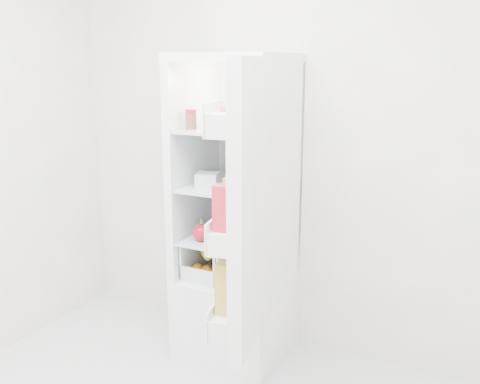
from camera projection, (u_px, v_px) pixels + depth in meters
The scene contains 20 objects.
room_walls at pixel (126, 109), 1.84m from camera, with size 3.02×3.02×2.61m.
refrigerator at pixel (239, 247), 3.23m from camera, with size 0.60×0.60×1.80m.
shelf_low at pixel (234, 238), 3.16m from camera, with size 0.49×0.53×0.01m, color silver.
shelf_mid at pixel (234, 187), 3.09m from camera, with size 0.49×0.53×0.01m, color silver.
shelf_top at pixel (234, 130), 3.01m from camera, with size 0.49×0.53×0.01m, color silver.
crisper_left at pixel (217, 255), 3.24m from camera, with size 0.23×0.46×0.22m, color silver, non-canonical shape.
crisper_right at pixel (253, 262), 3.14m from camera, with size 0.23×0.46×0.22m, color silver, non-canonical shape.
condiment_jars at pixel (218, 123), 2.91m from camera, with size 0.38×0.16×0.08m.
squeeze_bottle at pixel (270, 113), 2.91m from camera, with size 0.05×0.05×0.18m, color silver.
tub_white at pixel (208, 180), 3.05m from camera, with size 0.12×0.12×0.08m, color silver.
tub_cream at pixel (236, 187), 2.90m from camera, with size 0.10×0.10×0.06m, color beige.
tin_red at pixel (231, 190), 2.84m from camera, with size 0.09×0.09×0.06m, color red.
foil_tray at pixel (222, 175), 3.27m from camera, with size 0.14×0.11×0.04m, color silver.
red_cabbage at pixel (253, 230), 3.01m from camera, with size 0.16×0.16×0.16m, color #572162.
bell_pepper at pixel (202, 232), 3.07m from camera, with size 0.10×0.10×0.10m, color #B50B1A.
mushroom_bowl at pixel (218, 230), 3.18m from camera, with size 0.14×0.14×0.07m, color #91B7D9.
salad_bag at pixel (243, 238), 2.96m from camera, with size 0.11×0.11×0.11m, color #B3CD9A.
citrus_pile at pixel (212, 261), 3.20m from camera, with size 0.20×0.24×0.16m.
veg_pile at pixel (253, 270), 3.14m from camera, with size 0.16×0.30×0.10m.
fridge_door at pixel (246, 211), 2.42m from camera, with size 0.28×0.60×1.30m.
Camera 1 is at (1.20, -1.48, 1.75)m, focal length 40.00 mm.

